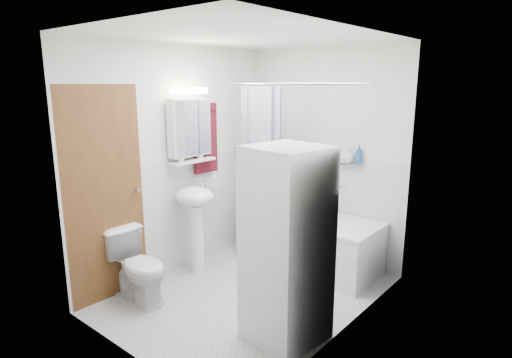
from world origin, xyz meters
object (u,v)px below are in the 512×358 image
Objects in this scene: sink at (195,210)px; toilet at (139,267)px; bathtub at (310,239)px; washer_dryer at (286,245)px.

sink is 0.84m from toilet.
bathtub is 2.22× the size of toilet.
washer_dryer is 2.30× the size of toilet.
sink is 0.67× the size of washer_dryer.
toilet is at bearing -87.43° from sink.
toilet is (0.03, -0.76, -0.37)m from sink.
washer_dryer is at bearing -14.02° from sink.
washer_dryer is (1.43, -0.36, 0.08)m from sink.
bathtub is 1.30m from sink.
sink is 1.54× the size of toilet.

